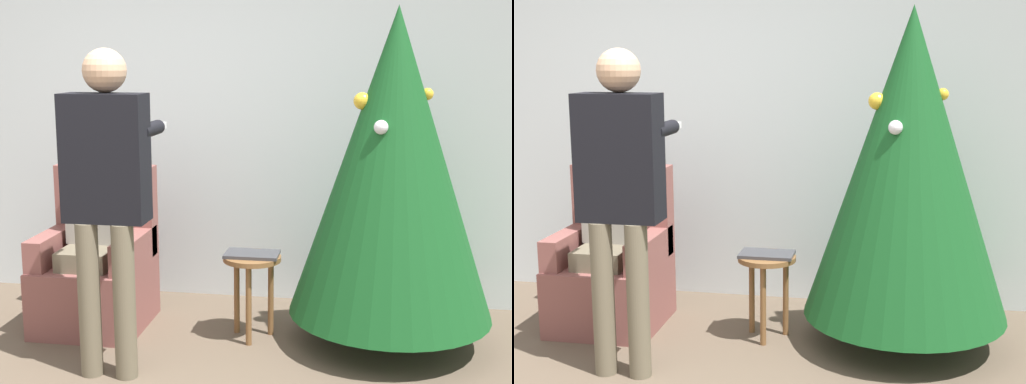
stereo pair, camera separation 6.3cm
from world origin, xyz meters
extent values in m
cube|color=silver|center=(0.00, 2.23, 1.35)|extent=(8.00, 0.06, 2.70)
cylinder|color=brown|center=(1.34, 1.49, 0.10)|extent=(0.10, 0.10, 0.19)
cone|color=#144C1E|center=(1.34, 1.49, 1.10)|extent=(1.20, 1.20, 1.81)
sphere|color=white|center=(1.50, 1.76, 1.09)|extent=(0.07, 0.07, 0.07)
sphere|color=white|center=(1.25, 1.27, 1.34)|extent=(0.08, 0.08, 0.08)
sphere|color=gold|center=(1.55, 1.77, 0.98)|extent=(0.08, 0.08, 0.08)
sphere|color=gold|center=(1.15, 1.46, 1.47)|extent=(0.10, 0.10, 0.10)
sphere|color=gold|center=(1.51, 1.51, 1.51)|extent=(0.07, 0.07, 0.07)
cube|color=brown|center=(-0.52, 1.47, 0.21)|extent=(0.66, 0.66, 0.42)
cube|color=brown|center=(-0.52, 1.73, 0.72)|extent=(0.66, 0.14, 0.59)
cube|color=brown|center=(-0.79, 1.47, 0.52)|extent=(0.12, 0.59, 0.20)
cube|color=brown|center=(-0.25, 1.47, 0.52)|extent=(0.12, 0.59, 0.20)
cylinder|color=#6B604C|center=(-0.62, 1.27, 0.21)|extent=(0.11, 0.11, 0.42)
cylinder|color=#6B604C|center=(-0.42, 1.27, 0.21)|extent=(0.11, 0.11, 0.42)
cube|color=#6B604C|center=(-0.52, 1.42, 0.48)|extent=(0.32, 0.40, 0.12)
cube|color=gray|center=(-0.52, 1.57, 0.79)|extent=(0.36, 0.20, 0.50)
sphere|color=tan|center=(-0.52, 1.57, 1.14)|extent=(0.20, 0.20, 0.20)
cylinder|color=#6B604C|center=(-0.27, 0.79, 0.43)|extent=(0.12, 0.12, 0.85)
cylinder|color=#6B604C|center=(-0.07, 0.79, 0.43)|extent=(0.12, 0.12, 0.85)
cube|color=black|center=(-0.17, 0.85, 1.19)|extent=(0.44, 0.20, 0.68)
sphere|color=tan|center=(-0.17, 0.88, 1.65)|extent=(0.23, 0.23, 0.23)
cylinder|color=black|center=(-0.36, 1.04, 1.33)|extent=(0.08, 0.30, 0.08)
cylinder|color=black|center=(0.02, 1.04, 1.33)|extent=(0.08, 0.30, 0.08)
cube|color=white|center=(0.02, 1.23, 1.33)|extent=(0.04, 0.14, 0.04)
cylinder|color=brown|center=(0.51, 1.45, 0.51)|extent=(0.36, 0.36, 0.03)
cylinder|color=brown|center=(0.51, 1.32, 0.25)|extent=(0.04, 0.04, 0.49)
cylinder|color=brown|center=(0.62, 1.51, 0.25)|extent=(0.04, 0.04, 0.49)
cylinder|color=brown|center=(0.40, 1.51, 0.25)|extent=(0.04, 0.04, 0.49)
cube|color=#38383D|center=(0.51, 1.45, 0.53)|extent=(0.33, 0.20, 0.02)
camera|label=1|loc=(1.21, -2.68, 1.72)|focal=50.00mm
camera|label=2|loc=(1.27, -2.67, 1.72)|focal=50.00mm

